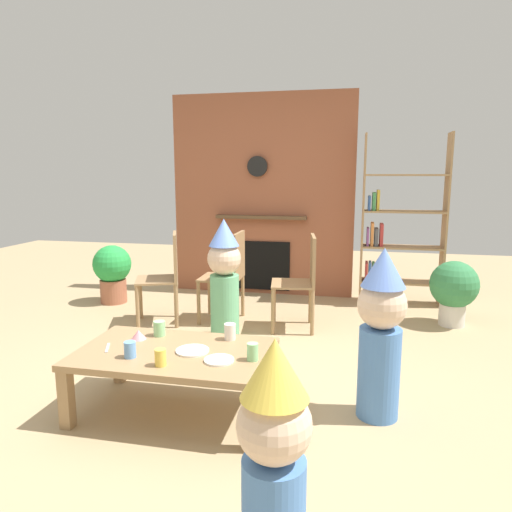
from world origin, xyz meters
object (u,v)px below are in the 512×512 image
(bookshelf, at_px, (395,228))
(paper_plate_rear, at_px, (192,351))
(coffee_table, at_px, (175,359))
(paper_cup_near_left, at_px, (159,328))
(child_in_pink, at_px, (381,330))
(dining_chair_left, at_px, (166,272))
(potted_plant_tall, at_px, (454,288))
(paper_cup_near_right, at_px, (160,357))
(potted_plant_short, at_px, (112,270))
(paper_plate_front, at_px, (219,360))
(child_by_the_chairs, at_px, (224,276))
(child_with_cone_hat, at_px, (274,462))
(birthday_cake_slice, at_px, (139,335))
(dining_chair_middle, at_px, (230,271))
(paper_cup_center, at_px, (253,352))
(paper_cup_far_left, at_px, (130,350))
(paper_cup_far_right, at_px, (230,332))
(dining_chair_right, at_px, (303,277))

(bookshelf, xyz_separation_m, paper_plate_rear, (-1.40, -2.84, -0.46))
(coffee_table, distance_m, paper_cup_near_left, 0.32)
(child_in_pink, bearing_deg, paper_plate_rear, 0.64)
(dining_chair_left, height_order, potted_plant_tall, dining_chair_left)
(paper_cup_near_right, distance_m, potted_plant_short, 2.92)
(paper_plate_front, xyz_separation_m, dining_chair_left, (-1.05, 1.73, 0.11))
(bookshelf, height_order, coffee_table, bookshelf)
(paper_cup_near_left, distance_m, paper_plate_front, 0.61)
(child_by_the_chairs, xyz_separation_m, dining_chair_left, (-0.67, 0.29, -0.06))
(paper_plate_front, height_order, child_with_cone_hat, child_with_cone_hat)
(birthday_cake_slice, bearing_deg, potted_plant_tall, 40.49)
(paper_cup_near_left, relative_size, potted_plant_tall, 0.16)
(coffee_table, distance_m, potted_plant_short, 2.73)
(paper_cup_near_right, bearing_deg, birthday_cake_slice, 130.42)
(child_in_pink, relative_size, dining_chair_middle, 1.16)
(paper_cup_center, distance_m, dining_chair_middle, 1.97)
(child_in_pink, distance_m, potted_plant_tall, 2.09)
(paper_cup_near_left, relative_size, dining_chair_middle, 0.11)
(potted_plant_tall, bearing_deg, paper_cup_far_left, -134.46)
(coffee_table, bearing_deg, bookshelf, 62.01)
(paper_cup_far_right, height_order, potted_plant_short, potted_plant_short)
(bookshelf, relative_size, paper_cup_far_left, 19.68)
(paper_cup_center, distance_m, paper_plate_rear, 0.39)
(dining_chair_left, xyz_separation_m, dining_chair_middle, (0.60, 0.18, 0.00))
(dining_chair_right, bearing_deg, paper_cup_far_left, 58.39)
(coffee_table, xyz_separation_m, child_in_pink, (1.23, 0.20, 0.21))
(paper_plate_front, relative_size, dining_chair_middle, 0.19)
(paper_plate_rear, bearing_deg, paper_cup_near_left, 144.29)
(bookshelf, distance_m, paper_cup_near_left, 3.15)
(paper_cup_near_right, bearing_deg, potted_plant_tall, 49.45)
(bookshelf, distance_m, dining_chair_right, 1.49)
(paper_plate_rear, distance_m, dining_chair_middle, 1.83)
(paper_cup_near_left, height_order, child_by_the_chairs, child_by_the_chairs)
(potted_plant_short, bearing_deg, paper_cup_far_left, -58.93)
(potted_plant_tall, bearing_deg, child_with_cone_hat, -110.54)
(coffee_table, height_order, dining_chair_left, dining_chair_left)
(potted_plant_tall, bearing_deg, paper_cup_center, -125.05)
(bookshelf, relative_size, paper_plate_rear, 9.39)
(paper_plate_rear, relative_size, child_in_pink, 0.19)
(bookshelf, xyz_separation_m, coffee_table, (-1.51, -2.85, -0.52))
(child_by_the_chairs, distance_m, potted_plant_tall, 2.23)
(child_by_the_chairs, bearing_deg, bookshelf, 131.12)
(paper_cup_near_right, distance_m, paper_cup_far_right, 0.56)
(paper_cup_far_right, xyz_separation_m, child_in_pink, (0.94, -0.06, 0.10))
(paper_cup_near_left, distance_m, paper_cup_far_left, 0.38)
(child_in_pink, bearing_deg, child_with_cone_hat, 63.16)
(coffee_table, distance_m, paper_cup_near_right, 0.25)
(paper_cup_center, bearing_deg, child_in_pink, 18.47)
(child_in_pink, bearing_deg, dining_chair_left, -45.28)
(coffee_table, xyz_separation_m, dining_chair_left, (-0.73, 1.63, 0.17))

